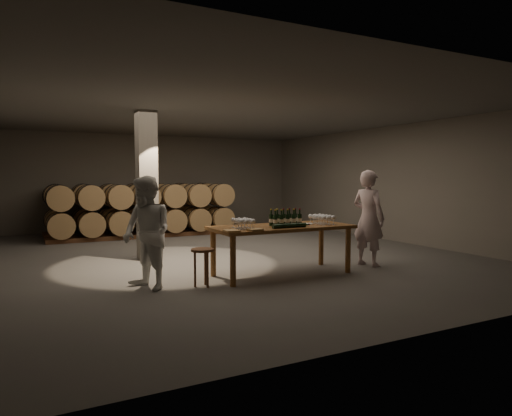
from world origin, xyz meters
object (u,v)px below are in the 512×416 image
person_man (368,218)px  notebook_near (255,230)px  bottle_cluster (285,219)px  stool (203,256)px  person_woman (147,233)px  tasting_table (282,231)px  plate (305,224)px

person_man → notebook_near: bearing=82.6°
notebook_near → person_man: (2.75, 0.37, 0.05)m
bottle_cluster → notebook_near: bearing=-152.3°
stool → notebook_near: bearing=-16.2°
person_woman → tasting_table: bearing=67.7°
plate → person_woman: size_ratio=0.15×
plate → person_woman: 2.97m
bottle_cluster → notebook_near: bottle_cluster is taller
tasting_table → notebook_near: bearing=-150.2°
person_man → bottle_cluster: bearing=72.5°
plate → notebook_near: bearing=-161.2°
stool → tasting_table: bearing=7.2°
tasting_table → person_woman: bearing=179.5°
stool → person_man: person_man is taller
bottle_cluster → person_woman: size_ratio=0.33×
person_woman → plate: bearing=67.6°
tasting_table → plate: (0.50, -0.01, 0.11)m
plate → stool: size_ratio=0.42×
person_man → person_woman: (-4.43, 0.10, -0.06)m
bottle_cluster → stool: (-1.70, -0.21, -0.50)m
person_man → stool: bearing=77.0°
tasting_table → bottle_cluster: size_ratio=4.35×
plate → notebook_near: (-1.29, -0.44, 0.01)m
bottle_cluster → stool: bearing=-173.1°
stool → plate: bearing=5.2°
stool → bottle_cluster: bearing=6.9°
plate → notebook_near: notebook_near is taller
bottle_cluster → stool: size_ratio=0.96×
tasting_table → notebook_near: (-0.78, -0.45, 0.12)m
plate → person_man: (1.46, -0.07, 0.05)m
stool → person_man: bearing=2.0°
tasting_table → stool: tasting_table is taller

